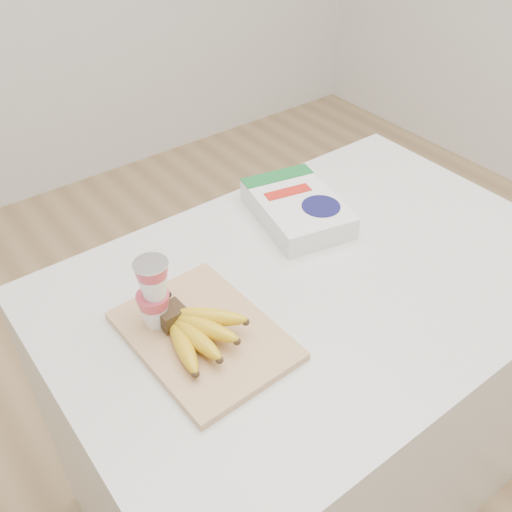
{
  "coord_description": "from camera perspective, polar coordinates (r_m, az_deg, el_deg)",
  "views": [
    {
      "loc": [
        -0.64,
        -0.62,
        1.6
      ],
      "look_at": [
        -0.09,
        0.09,
        0.87
      ],
      "focal_mm": 40.0,
      "sensor_mm": 36.0,
      "label": 1
    }
  ],
  "objects": [
    {
      "name": "bananas",
      "position": [
        1.01,
        -6.08,
        -7.39
      ],
      "size": [
        0.16,
        0.17,
        0.06
      ],
      "color": "#382816",
      "rests_on": "cutting_board"
    },
    {
      "name": "cutting_board",
      "position": [
        1.05,
        -5.24,
        -7.89
      ],
      "size": [
        0.24,
        0.32,
        0.02
      ],
      "primitive_type": "cube",
      "rotation": [
        0.0,
        0.0,
        0.03
      ],
      "color": "tan",
      "rests_on": "table"
    },
    {
      "name": "table",
      "position": [
        1.48,
        5.27,
        -14.1
      ],
      "size": [
        1.1,
        0.74,
        0.83
      ],
      "primitive_type": "cube",
      "color": "silver",
      "rests_on": "ground"
    },
    {
      "name": "room",
      "position": [
        0.92,
        8.95,
        23.01
      ],
      "size": [
        4.0,
        4.0,
        4.0
      ],
      "color": "tan",
      "rests_on": "ground"
    },
    {
      "name": "cereal_box",
      "position": [
        1.32,
        4.13,
        4.8
      ],
      "size": [
        0.23,
        0.29,
        0.06
      ],
      "rotation": [
        0.0,
        0.0,
        -0.22
      ],
      "color": "white",
      "rests_on": "table"
    },
    {
      "name": "yogurt_stack",
      "position": [
        1.02,
        -10.23,
        -3.59
      ],
      "size": [
        0.06,
        0.06,
        0.14
      ],
      "color": "white",
      "rests_on": "cutting_board"
    }
  ]
}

